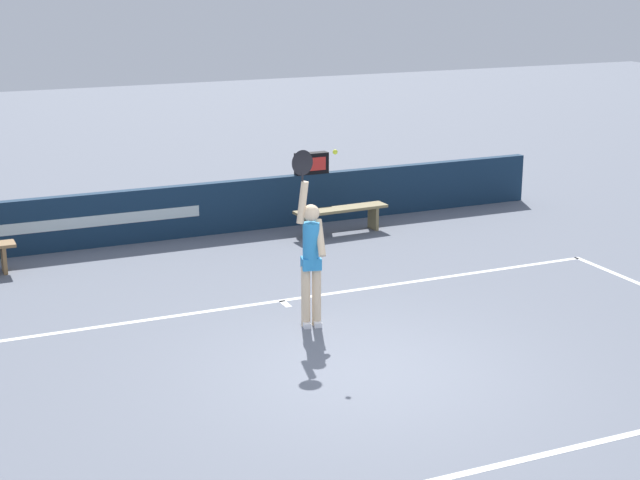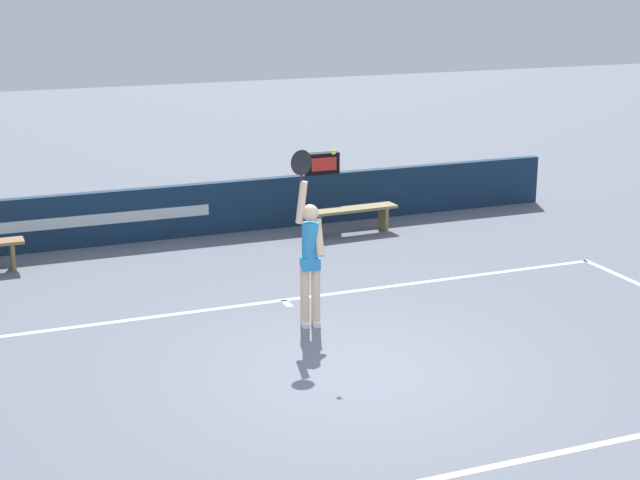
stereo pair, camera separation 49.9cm
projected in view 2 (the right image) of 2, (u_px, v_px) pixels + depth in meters
ground_plane at (362, 372)px, 11.86m from camera, size 60.00×60.00×0.00m
court_lines at (357, 368)px, 11.99m from camera, size 10.84×5.54×0.00m
back_wall at (210, 208)px, 17.84m from camera, size 13.91×0.19×0.96m
speed_display at (322, 163)px, 18.44m from camera, size 0.64×0.20×0.40m
tennis_player at (310, 254)px, 13.13m from camera, size 0.46×0.41×2.46m
tennis_ball at (334, 152)px, 12.53m from camera, size 0.07×0.07×0.07m
courtside_bench_far at (350, 214)px, 17.88m from camera, size 1.81×0.45×0.48m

